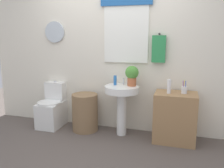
{
  "coord_description": "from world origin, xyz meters",
  "views": [
    {
      "loc": [
        1.08,
        -2.55,
        1.53
      ],
      "look_at": [
        0.08,
        0.8,
        0.81
      ],
      "focal_mm": 38.09,
      "sensor_mm": 36.0,
      "label": 1
    }
  ],
  "objects_px": {
    "potted_plant": "(132,75)",
    "laundry_hamper": "(85,112)",
    "pedestal_sink": "(122,98)",
    "wooden_cabinet": "(175,117)",
    "toilet": "(52,109)",
    "soap_bottle": "(115,80)",
    "toothbrush_cup": "(184,90)",
    "lotion_bottle": "(169,86)"
  },
  "relations": [
    {
      "from": "soap_bottle",
      "to": "lotion_bottle",
      "type": "distance_m",
      "value": 0.82
    },
    {
      "from": "soap_bottle",
      "to": "toothbrush_cup",
      "type": "height_order",
      "value": "soap_bottle"
    },
    {
      "from": "toilet",
      "to": "laundry_hamper",
      "type": "relative_size",
      "value": 1.25
    },
    {
      "from": "toilet",
      "to": "toothbrush_cup",
      "type": "xyz_separation_m",
      "value": [
        2.13,
        -0.01,
        0.49
      ]
    },
    {
      "from": "potted_plant",
      "to": "lotion_bottle",
      "type": "height_order",
      "value": "potted_plant"
    },
    {
      "from": "wooden_cabinet",
      "to": "potted_plant",
      "type": "distance_m",
      "value": 0.89
    },
    {
      "from": "laundry_hamper",
      "to": "toothbrush_cup",
      "type": "relative_size",
      "value": 3.27
    },
    {
      "from": "laundry_hamper",
      "to": "pedestal_sink",
      "type": "xyz_separation_m",
      "value": [
        0.61,
        -0.0,
        0.28
      ]
    },
    {
      "from": "lotion_bottle",
      "to": "toothbrush_cup",
      "type": "xyz_separation_m",
      "value": [
        0.21,
        0.06,
        -0.05
      ]
    },
    {
      "from": "pedestal_sink",
      "to": "soap_bottle",
      "type": "distance_m",
      "value": 0.29
    },
    {
      "from": "wooden_cabinet",
      "to": "potted_plant",
      "type": "height_order",
      "value": "potted_plant"
    },
    {
      "from": "laundry_hamper",
      "to": "toothbrush_cup",
      "type": "height_order",
      "value": "toothbrush_cup"
    },
    {
      "from": "toilet",
      "to": "pedestal_sink",
      "type": "xyz_separation_m",
      "value": [
        1.23,
        -0.03,
        0.3
      ]
    },
    {
      "from": "pedestal_sink",
      "to": "soap_bottle",
      "type": "height_order",
      "value": "soap_bottle"
    },
    {
      "from": "toilet",
      "to": "lotion_bottle",
      "type": "distance_m",
      "value": 2.0
    },
    {
      "from": "pedestal_sink",
      "to": "wooden_cabinet",
      "type": "relative_size",
      "value": 1.08
    },
    {
      "from": "laundry_hamper",
      "to": "toilet",
      "type": "bearing_deg",
      "value": 177.09
    },
    {
      "from": "potted_plant",
      "to": "laundry_hamper",
      "type": "bearing_deg",
      "value": -175.45
    },
    {
      "from": "toilet",
      "to": "soap_bottle",
      "type": "height_order",
      "value": "soap_bottle"
    },
    {
      "from": "laundry_hamper",
      "to": "potted_plant",
      "type": "xyz_separation_m",
      "value": [
        0.75,
        0.06,
        0.65
      ]
    },
    {
      "from": "toilet",
      "to": "wooden_cabinet",
      "type": "distance_m",
      "value": 2.03
    },
    {
      "from": "toilet",
      "to": "wooden_cabinet",
      "type": "relative_size",
      "value": 1.05
    },
    {
      "from": "potted_plant",
      "to": "toilet",
      "type": "bearing_deg",
      "value": -178.8
    },
    {
      "from": "pedestal_sink",
      "to": "potted_plant",
      "type": "bearing_deg",
      "value": 23.2
    },
    {
      "from": "soap_bottle",
      "to": "lotion_bottle",
      "type": "relative_size",
      "value": 0.73
    },
    {
      "from": "pedestal_sink",
      "to": "toothbrush_cup",
      "type": "xyz_separation_m",
      "value": [
        0.9,
        0.02,
        0.19
      ]
    },
    {
      "from": "laundry_hamper",
      "to": "wooden_cabinet",
      "type": "relative_size",
      "value": 0.84
    },
    {
      "from": "toilet",
      "to": "potted_plant",
      "type": "xyz_separation_m",
      "value": [
        1.37,
        0.03,
        0.66
      ]
    },
    {
      "from": "toilet",
      "to": "pedestal_sink",
      "type": "distance_m",
      "value": 1.27
    },
    {
      "from": "toothbrush_cup",
      "to": "soap_bottle",
      "type": "bearing_deg",
      "value": 178.32
    },
    {
      "from": "potted_plant",
      "to": "pedestal_sink",
      "type": "bearing_deg",
      "value": -156.8
    },
    {
      "from": "toilet",
      "to": "soap_bottle",
      "type": "relative_size",
      "value": 5.15
    },
    {
      "from": "toilet",
      "to": "lotion_bottle",
      "type": "xyz_separation_m",
      "value": [
        1.93,
        -0.07,
        0.53
      ]
    },
    {
      "from": "wooden_cabinet",
      "to": "lotion_bottle",
      "type": "distance_m",
      "value": 0.48
    },
    {
      "from": "wooden_cabinet",
      "to": "toothbrush_cup",
      "type": "relative_size",
      "value": 3.91
    },
    {
      "from": "lotion_bottle",
      "to": "wooden_cabinet",
      "type": "bearing_deg",
      "value": 21.08
    },
    {
      "from": "toilet",
      "to": "pedestal_sink",
      "type": "height_order",
      "value": "pedestal_sink"
    },
    {
      "from": "laundry_hamper",
      "to": "soap_bottle",
      "type": "height_order",
      "value": "soap_bottle"
    },
    {
      "from": "toothbrush_cup",
      "to": "potted_plant",
      "type": "bearing_deg",
      "value": 176.99
    },
    {
      "from": "wooden_cabinet",
      "to": "soap_bottle",
      "type": "relative_size",
      "value": 4.91
    },
    {
      "from": "toilet",
      "to": "toothbrush_cup",
      "type": "height_order",
      "value": "toothbrush_cup"
    },
    {
      "from": "toilet",
      "to": "potted_plant",
      "type": "relative_size",
      "value": 2.49
    }
  ]
}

